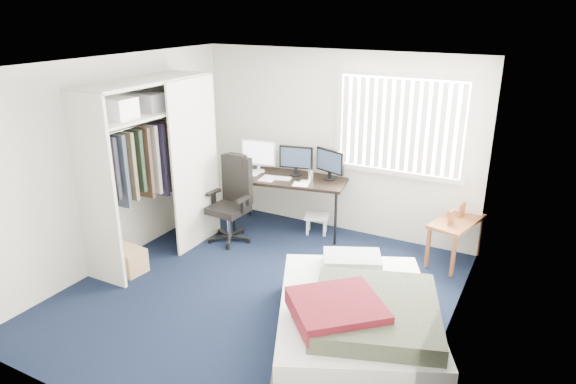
# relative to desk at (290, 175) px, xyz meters

# --- Properties ---
(ground) EXTENTS (4.20, 4.20, 0.00)m
(ground) POSITION_rel_desk_xyz_m (0.52, -1.75, -0.80)
(ground) COLOR black
(ground) RESTS_ON ground
(room_shell) EXTENTS (4.20, 4.20, 4.20)m
(room_shell) POSITION_rel_desk_xyz_m (0.52, -1.75, 0.71)
(room_shell) COLOR silver
(room_shell) RESTS_ON ground
(window_assembly) EXTENTS (1.72, 0.09, 1.32)m
(window_assembly) POSITION_rel_desk_xyz_m (1.42, 0.29, 0.80)
(window_assembly) COLOR white
(window_assembly) RESTS_ON ground
(closet) EXTENTS (0.64, 1.84, 2.22)m
(closet) POSITION_rel_desk_xyz_m (-1.15, -1.49, 0.55)
(closet) COLOR beige
(closet) RESTS_ON ground
(desk) EXTENTS (1.69, 1.02, 1.24)m
(desk) POSITION_rel_desk_xyz_m (0.00, 0.00, 0.00)
(desk) COLOR black
(desk) RESTS_ON ground
(office_chair) EXTENTS (0.59, 0.59, 1.17)m
(office_chair) POSITION_rel_desk_xyz_m (-0.54, -0.68, -0.35)
(office_chair) COLOR black
(office_chair) RESTS_ON ground
(footstool) EXTENTS (0.39, 0.35, 0.27)m
(footstool) POSITION_rel_desk_xyz_m (0.40, 0.02, -0.60)
(footstool) COLOR white
(footstool) RESTS_ON ground
(nightstand) EXTENTS (0.60, 0.89, 0.74)m
(nightstand) POSITION_rel_desk_xyz_m (2.27, 0.06, -0.31)
(nightstand) COLOR brown
(nightstand) RESTS_ON ground
(bed) EXTENTS (2.13, 2.37, 0.64)m
(bed) POSITION_rel_desk_xyz_m (1.80, -2.07, -0.53)
(bed) COLOR #423830
(bed) RESTS_ON ground
(pine_box) EXTENTS (0.42, 0.33, 0.29)m
(pine_box) POSITION_rel_desk_xyz_m (-1.13, -2.05, -0.66)
(pine_box) COLOR #A57E52
(pine_box) RESTS_ON ground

